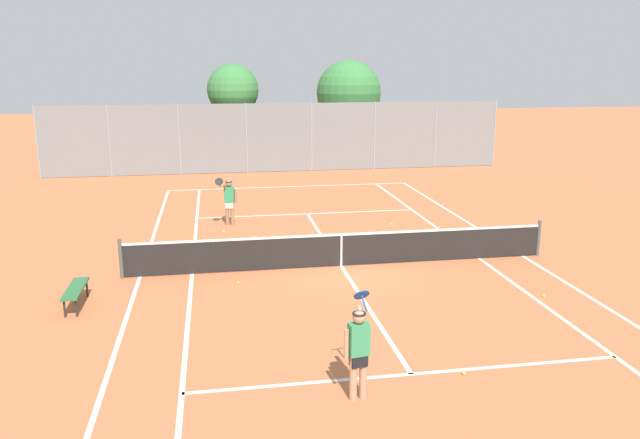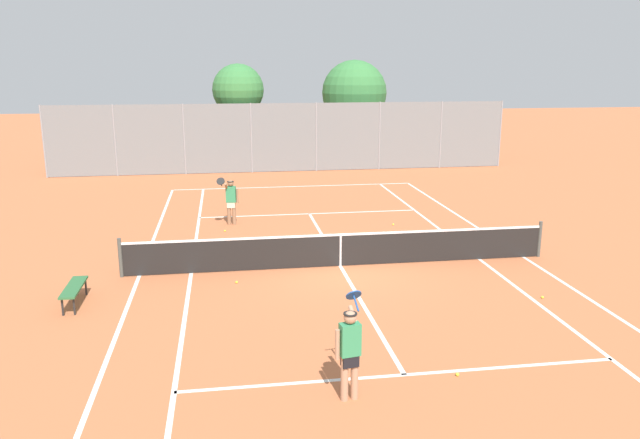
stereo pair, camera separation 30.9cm
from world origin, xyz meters
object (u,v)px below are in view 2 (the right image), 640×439
loose_tennis_ball_1 (393,224)px  courtside_bench (74,288)px  tennis_net (340,249)px  loose_tennis_ball_4 (542,297)px  player_near_side (350,349)px  tree_behind_right (355,95)px  player_far_left (231,199)px  tree_behind_left (237,92)px  loose_tennis_ball_0 (237,282)px  loose_tennis_ball_3 (457,374)px  loose_tennis_ball_2 (225,231)px

loose_tennis_ball_1 → courtside_bench: size_ratio=0.04×
tennis_net → loose_tennis_ball_4: 5.46m
player_near_side → tree_behind_right: bearing=78.1°
player_far_left → tree_behind_left: (0.61, 12.63, 3.17)m
player_far_left → loose_tennis_ball_0: 6.22m
player_near_side → loose_tennis_ball_3: 2.34m
player_near_side → loose_tennis_ball_4: size_ratio=26.88×
loose_tennis_ball_3 → courtside_bench: courtside_bench is taller
loose_tennis_ball_0 → courtside_bench: 3.93m
player_far_left → loose_tennis_ball_3: 12.43m
loose_tennis_ball_0 → loose_tennis_ball_4: bearing=-16.8°
loose_tennis_ball_3 → tree_behind_left: bearing=97.7°
player_far_left → loose_tennis_ball_4: player_far_left is taller
player_near_side → tree_behind_left: tree_behind_left is taller
courtside_bench → loose_tennis_ball_2: bearing=60.1°
loose_tennis_ball_2 → loose_tennis_ball_4: size_ratio=1.00×
player_near_side → loose_tennis_ball_2: 11.53m
player_near_side → loose_tennis_ball_4: player_near_side is taller
courtside_bench → player_near_side: bearing=-42.9°
player_near_side → loose_tennis_ball_2: player_near_side is taller
loose_tennis_ball_0 → loose_tennis_ball_1: bearing=42.8°
player_far_left → loose_tennis_ball_2: (-0.25, -0.93, -0.89)m
tennis_net → tree_behind_left: tree_behind_left is taller
player_near_side → loose_tennis_ball_1: (3.86, 11.29, -0.89)m
loose_tennis_ball_0 → tree_behind_left: 19.23m
player_far_left → loose_tennis_ball_4: size_ratio=26.88×
player_far_left → loose_tennis_ball_4: bearing=-48.7°
tree_behind_right → loose_tennis_ball_4: bearing=-90.3°
player_near_side → player_far_left: (-1.78, 12.24, 0.00)m
loose_tennis_ball_4 → courtside_bench: courtside_bench is taller
player_far_left → tree_behind_right: size_ratio=0.31×
loose_tennis_ball_3 → courtside_bench: bearing=148.5°
courtside_bench → tree_behind_right: 24.71m
loose_tennis_ball_1 → loose_tennis_ball_4: size_ratio=1.00×
loose_tennis_ball_1 → courtside_bench: courtside_bench is taller
tennis_net → loose_tennis_ball_2: 5.34m
tennis_net → loose_tennis_ball_3: tennis_net is taller
loose_tennis_ball_0 → tennis_net: bearing=18.5°
player_far_left → loose_tennis_ball_2: bearing=-104.9°
loose_tennis_ball_0 → loose_tennis_ball_2: bearing=93.0°
tree_behind_left → tree_behind_right: 7.16m
tree_behind_left → player_far_left: bearing=-92.8°
loose_tennis_ball_0 → courtside_bench: bearing=-166.5°
loose_tennis_ball_1 → courtside_bench: bearing=-147.0°
loose_tennis_ball_1 → loose_tennis_ball_4: (1.71, -7.42, 0.00)m
loose_tennis_ball_0 → loose_tennis_ball_3: 6.81m
tennis_net → player_far_left: player_far_left is taller
tennis_net → loose_tennis_ball_4: size_ratio=181.82×
loose_tennis_ball_3 → loose_tennis_ball_4: bearing=44.5°
loose_tennis_ball_2 → loose_tennis_ball_3: 11.60m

